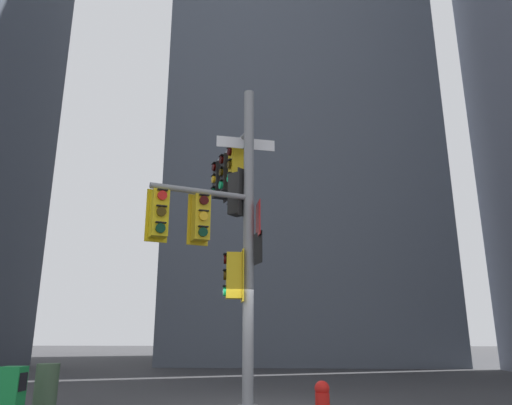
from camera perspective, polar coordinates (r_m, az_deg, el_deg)
name	(u,v)px	position (r m, az deg, el deg)	size (l,w,h in m)	color
building_mid_block	(297,105)	(35.53, 4.96, 11.65)	(15.24, 15.24, 35.60)	#4C5460
signal_pole_assembly	(227,212)	(11.14, -3.46, -1.18)	(2.72, 3.38, 7.31)	gray
newspaper_box	(11,392)	(10.96, -27.45, -19.61)	(0.45, 0.36, 0.95)	#198C3F
trash_bin	(46,387)	(11.83, -23.95, -19.60)	(0.48, 0.48, 0.95)	#3F593F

